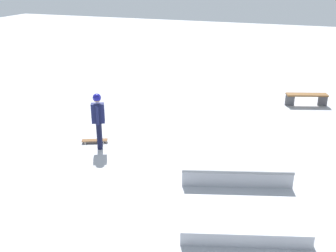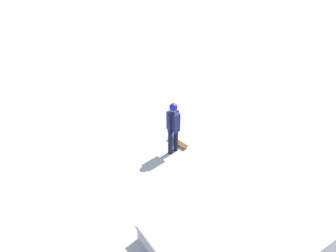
# 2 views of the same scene
# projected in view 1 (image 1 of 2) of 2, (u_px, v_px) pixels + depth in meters

# --- Properties ---
(ground_plane) EXTENTS (60.00, 60.00, 0.00)m
(ground_plane) POSITION_uv_depth(u_px,v_px,m) (191.00, 141.00, 12.60)
(ground_plane) COLOR #A8AAB2
(skate_ramp) EXTENTS (5.92, 4.05, 0.74)m
(skate_ramp) POSITION_uv_depth(u_px,v_px,m) (231.00, 161.00, 10.56)
(skate_ramp) COLOR #B0B3BB
(skate_ramp) RESTS_ON ground
(skater) EXTENTS (0.41, 0.44, 1.73)m
(skater) POSITION_uv_depth(u_px,v_px,m) (98.00, 117.00, 11.76)
(skater) COLOR black
(skater) RESTS_ON ground
(skateboard) EXTENTS (0.52, 0.81, 0.09)m
(skateboard) POSITION_uv_depth(u_px,v_px,m) (95.00, 140.00, 12.45)
(skateboard) COLOR #593314
(skateboard) RESTS_ON ground
(park_bench) EXTENTS (0.87, 1.65, 0.48)m
(park_bench) POSITION_uv_depth(u_px,v_px,m) (307.00, 97.00, 15.73)
(park_bench) COLOR brown
(park_bench) RESTS_ON ground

